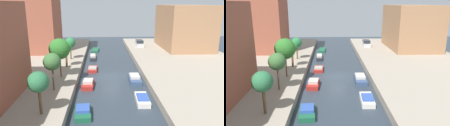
{
  "view_description": "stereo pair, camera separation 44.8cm",
  "coord_description": "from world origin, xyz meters",
  "views": [
    {
      "loc": [
        -1.35,
        -32.84,
        11.43
      ],
      "look_at": [
        0.33,
        3.03,
        1.43
      ],
      "focal_mm": 34.61,
      "sensor_mm": 36.0,
      "label": 1
    },
    {
      "loc": [
        -0.9,
        -32.86,
        11.43
      ],
      "look_at": [
        0.33,
        3.03,
        1.43
      ],
      "focal_mm": 34.61,
      "sensor_mm": 36.0,
      "label": 2
    }
  ],
  "objects": [
    {
      "name": "ground_plane",
      "position": [
        0.0,
        0.0,
        0.0
      ],
      "size": [
        84.0,
        84.0,
        0.0
      ],
      "primitive_type": "plane",
      "color": "#28333D"
    },
    {
      "name": "quay_left",
      "position": [
        -15.0,
        0.0,
        0.5
      ],
      "size": [
        20.0,
        64.0,
        1.0
      ],
      "primitive_type": "cube",
      "color": "gray",
      "rests_on": "ground_plane"
    },
    {
      "name": "quay_right",
      "position": [
        15.0,
        0.0,
        0.5
      ],
      "size": [
        20.0,
        64.0,
        1.0
      ],
      "primitive_type": "cube",
      "color": "gray",
      "rests_on": "ground_plane"
    },
    {
      "name": "apartment_tower_far",
      "position": [
        -16.0,
        15.54,
        10.74
      ],
      "size": [
        10.0,
        9.54,
        19.48
      ],
      "primitive_type": "cube",
      "color": "brown",
      "rests_on": "quay_left"
    },
    {
      "name": "low_block_right",
      "position": [
        18.0,
        17.79,
        5.99
      ],
      "size": [
        10.0,
        14.97,
        9.98
      ],
      "primitive_type": "cube",
      "color": "#9E704C",
      "rests_on": "quay_right"
    },
    {
      "name": "street_tree_0",
      "position": [
        -7.37,
        -13.56,
        4.26
      ],
      "size": [
        2.03,
        2.03,
        4.32
      ],
      "color": "#4F3C25",
      "rests_on": "quay_left"
    },
    {
      "name": "street_tree_1",
      "position": [
        -7.37,
        -7.6,
        4.61
      ],
      "size": [
        2.13,
        2.13,
        4.71
      ],
      "color": "brown",
      "rests_on": "quay_left"
    },
    {
      "name": "street_tree_2",
      "position": [
        -7.37,
        -2.69,
        5.16
      ],
      "size": [
        2.99,
        2.99,
        5.67
      ],
      "color": "brown",
      "rests_on": "quay_left"
    },
    {
      "name": "street_tree_3",
      "position": [
        -7.37,
        2.57,
        4.32
      ],
      "size": [
        1.9,
        1.9,
        4.36
      ],
      "color": "brown",
      "rests_on": "quay_left"
    },
    {
      "name": "street_tree_4",
      "position": [
        -7.37,
        7.78,
        4.15
      ],
      "size": [
        1.96,
        1.96,
        4.17
      ],
      "color": "brown",
      "rests_on": "quay_left"
    },
    {
      "name": "parked_car",
      "position": [
        7.99,
        20.36,
        1.64
      ],
      "size": [
        1.84,
        4.76,
        1.53
      ],
      "color": "#B7B7BC",
      "rests_on": "quay_right"
    },
    {
      "name": "moored_boat_left_1",
      "position": [
        -3.44,
        -12.24,
        0.36
      ],
      "size": [
        1.87,
        3.3,
        0.87
      ],
      "color": "#195638",
      "rests_on": "ground_plane"
    },
    {
      "name": "moored_boat_left_2",
      "position": [
        -3.38,
        -4.18,
        0.4
      ],
      "size": [
        1.72,
        3.27,
        0.96
      ],
      "color": "maroon",
      "rests_on": "ground_plane"
    },
    {
      "name": "moored_boat_left_3",
      "position": [
        -3.05,
        3.32,
        0.3
      ],
      "size": [
        1.63,
        3.19,
        0.7
      ],
      "color": "maroon",
      "rests_on": "ground_plane"
    },
    {
      "name": "moored_boat_left_4",
      "position": [
        -3.32,
        11.71,
        0.36
      ],
      "size": [
        1.49,
        4.62,
        0.85
      ],
      "color": "#232328",
      "rests_on": "ground_plane"
    },
    {
      "name": "moored_boat_left_5",
      "position": [
        -3.0,
        19.52,
        0.23
      ],
      "size": [
        1.69,
        4.43,
        0.45
      ],
      "color": "#195638",
      "rests_on": "ground_plane"
    },
    {
      "name": "moored_boat_right_1",
      "position": [
        3.36,
        -9.42,
        0.36
      ],
      "size": [
        1.6,
        3.63,
        0.82
      ],
      "color": "beige",
      "rests_on": "ground_plane"
    },
    {
      "name": "moored_boat_right_2",
      "position": [
        3.53,
        -2.24,
        0.39
      ],
      "size": [
        1.74,
        4.22,
        0.93
      ],
      "color": "#33476B",
      "rests_on": "ground_plane"
    }
  ]
}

